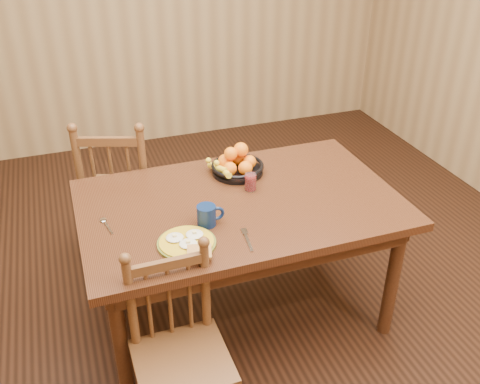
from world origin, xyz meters
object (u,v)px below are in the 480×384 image
object	(u,v)px
dining_table	(240,215)
chair_far	(121,194)
chair_near	(180,353)
breakfast_plate	(187,243)
coffee_mug	(207,215)
fruit_bowl	(236,165)

from	to	relation	value
dining_table	chair_far	xyz separation A→B (m)	(-0.52, 0.74, -0.19)
chair_near	breakfast_plate	bearing A→B (deg)	66.22
dining_table	chair_far	size ratio (longest dim) A/B	1.63
coffee_mug	fruit_bowl	distance (m)	0.52
chair_far	breakfast_plate	world-z (taller)	chair_far
dining_table	breakfast_plate	xyz separation A→B (m)	(-0.35, -0.28, 0.10)
chair_near	dining_table	bearing A→B (deg)	49.97
coffee_mug	fruit_bowl	xyz separation A→B (m)	(0.29, 0.44, 0.00)
chair_near	breakfast_plate	size ratio (longest dim) A/B	2.90
chair_far	breakfast_plate	distance (m)	1.07
chair_far	chair_near	xyz separation A→B (m)	(0.04, -1.32, -0.06)
chair_near	coffee_mug	bearing A→B (deg)	58.03
chair_far	chair_near	distance (m)	1.32
fruit_bowl	coffee_mug	bearing A→B (deg)	-123.93
chair_near	fruit_bowl	size ratio (longest dim) A/B	2.68
chair_near	coffee_mug	distance (m)	0.63
dining_table	fruit_bowl	size ratio (longest dim) A/B	4.94
breakfast_plate	fruit_bowl	bearing A→B (deg)	52.97
chair_near	breakfast_plate	distance (m)	0.47
dining_table	chair_far	world-z (taller)	chair_far
chair_far	coffee_mug	distance (m)	0.99
chair_near	fruit_bowl	world-z (taller)	fruit_bowl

